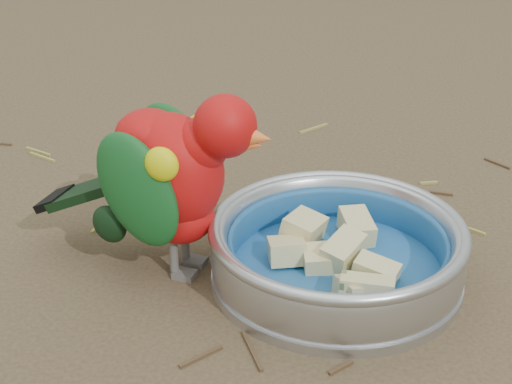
# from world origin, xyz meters

# --- Properties ---
(ground) EXTENTS (60.00, 60.00, 0.00)m
(ground) POSITION_xyz_m (0.00, 0.00, 0.00)
(ground) COLOR #4D3D2A
(food_bowl) EXTENTS (0.24, 0.24, 0.02)m
(food_bowl) POSITION_xyz_m (0.01, 0.03, 0.01)
(food_bowl) COLOR #B2B2BA
(food_bowl) RESTS_ON ground
(bowl_wall) EXTENTS (0.24, 0.24, 0.04)m
(bowl_wall) POSITION_xyz_m (0.01, 0.03, 0.04)
(bowl_wall) COLOR #B2B2BA
(bowl_wall) RESTS_ON food_bowl
(fruit_wedges) EXTENTS (0.14, 0.14, 0.03)m
(fruit_wedges) POSITION_xyz_m (0.01, 0.03, 0.03)
(fruit_wedges) COLOR #D6C688
(fruit_wedges) RESTS_ON food_bowl
(lory_parrot) EXTENTS (0.25, 0.17, 0.18)m
(lory_parrot) POSITION_xyz_m (-0.15, 0.05, 0.09)
(lory_parrot) COLOR #B10D0D
(lory_parrot) RESTS_ON ground
(ground_debris) EXTENTS (0.90, 0.80, 0.01)m
(ground_debris) POSITION_xyz_m (0.05, 0.01, 0.00)
(ground_debris) COLOR olive
(ground_debris) RESTS_ON ground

